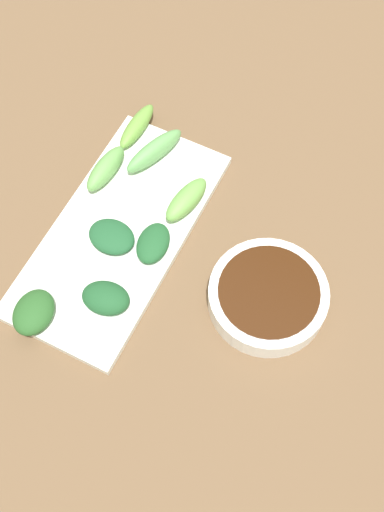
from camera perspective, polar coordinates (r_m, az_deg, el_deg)
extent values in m
cube|color=brown|center=(0.89, -2.69, -0.12)|extent=(2.10, 2.10, 0.02)
cylinder|color=white|center=(0.84, 6.54, -3.32)|extent=(0.15, 0.15, 0.03)
cylinder|color=#3B1D0A|center=(0.84, 6.58, -3.15)|extent=(0.13, 0.13, 0.02)
cube|color=white|center=(0.89, -6.15, 2.04)|extent=(0.17, 0.35, 0.01)
ellipsoid|color=#21592D|center=(0.86, -3.47, 0.86)|extent=(0.05, 0.07, 0.02)
ellipsoid|color=#6DA341|center=(0.97, -4.72, 10.96)|extent=(0.03, 0.09, 0.02)
ellipsoid|color=#65A55A|center=(0.93, -3.22, 8.93)|extent=(0.06, 0.10, 0.03)
ellipsoid|color=#20552C|center=(0.83, -7.35, -3.56)|extent=(0.07, 0.06, 0.03)
ellipsoid|color=#20582F|center=(0.87, -6.86, 1.65)|extent=(0.07, 0.05, 0.02)
ellipsoid|color=#2A5C27|center=(0.84, -13.34, -4.69)|extent=(0.06, 0.07, 0.03)
ellipsoid|color=#68A652|center=(0.92, -7.37, 7.39)|extent=(0.03, 0.08, 0.03)
ellipsoid|color=#6FAC4D|center=(0.89, -0.71, 4.92)|extent=(0.04, 0.08, 0.03)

